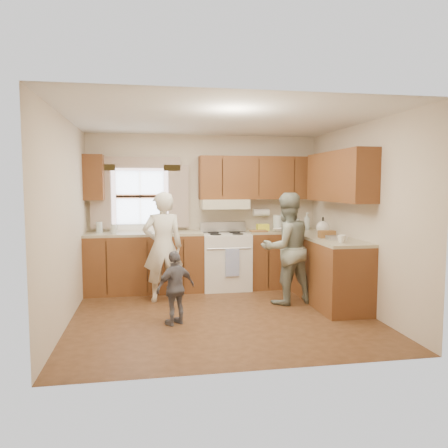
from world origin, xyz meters
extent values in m
plane|color=#442915|center=(0.00, 0.00, 0.00)|extent=(3.80, 3.80, 0.00)
plane|color=white|center=(0.00, 0.00, 2.50)|extent=(3.80, 3.80, 0.00)
plane|color=beige|center=(0.00, 1.75, 1.25)|extent=(3.80, 0.00, 3.80)
plane|color=beige|center=(0.00, -1.75, 1.25)|extent=(3.80, 0.00, 3.80)
plane|color=beige|center=(-1.90, 0.00, 1.25)|extent=(0.00, 3.50, 3.50)
plane|color=beige|center=(1.90, 0.00, 1.25)|extent=(0.00, 3.50, 3.50)
cube|color=#4D2410|center=(-0.99, 1.45, 0.45)|extent=(1.82, 0.60, 0.90)
cube|color=#4D2410|center=(1.29, 1.45, 0.45)|extent=(1.22, 0.60, 0.90)
cube|color=#482210|center=(1.60, 0.32, 0.45)|extent=(0.60, 1.65, 0.90)
cube|color=tan|center=(-0.99, 1.45, 0.92)|extent=(1.82, 0.60, 0.04)
cube|color=tan|center=(1.29, 1.45, 0.92)|extent=(1.22, 0.60, 0.04)
cube|color=tan|center=(1.60, 0.32, 0.92)|extent=(0.60, 1.65, 0.04)
cube|color=#4D2410|center=(0.90, 1.58, 1.80)|extent=(2.00, 0.33, 0.70)
cube|color=#482210|center=(-1.75, 1.58, 1.80)|extent=(0.30, 0.33, 0.70)
cube|color=#482210|center=(1.73, 0.32, 1.80)|extent=(0.33, 1.65, 0.70)
cube|color=beige|center=(0.30, 1.52, 1.38)|extent=(0.76, 0.45, 0.15)
cube|color=silver|center=(-1.05, 1.73, 1.50)|extent=(0.90, 0.03, 0.90)
cube|color=gold|center=(-1.63, 1.68, 1.50)|extent=(0.40, 0.05, 1.02)
cube|color=gold|center=(-0.47, 1.68, 1.50)|extent=(0.40, 0.05, 1.02)
cube|color=gold|center=(-1.05, 1.68, 2.02)|extent=(1.30, 0.05, 0.22)
cylinder|color=white|center=(0.95, 1.65, 1.22)|extent=(0.27, 0.12, 0.12)
imported|color=silver|center=(-0.56, 1.43, 0.99)|extent=(0.18, 0.18, 0.11)
imported|color=silver|center=(1.69, 1.45, 1.08)|extent=(0.15, 0.15, 0.28)
imported|color=silver|center=(1.14, 1.25, 0.96)|extent=(0.26, 0.26, 0.05)
imported|color=silver|center=(1.53, -0.24, 0.99)|extent=(0.14, 0.14, 0.10)
cylinder|color=silver|center=(-1.68, 1.51, 1.03)|extent=(0.10, 0.10, 0.17)
cylinder|color=silver|center=(-1.44, 1.34, 1.01)|extent=(0.10, 0.10, 0.15)
cube|color=olive|center=(0.81, 1.25, 0.95)|extent=(0.27, 0.20, 0.02)
cube|color=yellow|center=(0.92, 1.42, 0.99)|extent=(0.19, 0.13, 0.11)
cylinder|color=silver|center=(1.17, 1.43, 1.06)|extent=(0.15, 0.15, 0.25)
cylinder|color=silver|center=(1.47, 1.38, 1.04)|extent=(0.12, 0.12, 0.19)
sphere|color=silver|center=(1.67, 0.73, 1.04)|extent=(0.20, 0.20, 0.20)
cube|color=olive|center=(1.56, 0.32, 0.99)|extent=(0.22, 0.12, 0.10)
cube|color=silver|center=(1.59, 0.07, 0.97)|extent=(0.25, 0.17, 0.06)
cube|color=silver|center=(0.30, 1.43, 0.45)|extent=(0.76, 0.64, 0.90)
cube|color=#B7B7BC|center=(0.30, 1.69, 0.99)|extent=(0.76, 0.10, 0.16)
cylinder|color=#B7B7BC|center=(0.30, 1.11, 0.70)|extent=(0.68, 0.03, 0.03)
cube|color=#4E64B8|center=(0.35, 1.09, 0.48)|extent=(0.22, 0.02, 0.42)
cylinder|color=black|center=(0.12, 1.55, 0.91)|extent=(0.18, 0.18, 0.01)
cylinder|color=black|center=(0.48, 1.55, 0.91)|extent=(0.18, 0.18, 0.01)
cylinder|color=black|center=(0.12, 1.30, 0.91)|extent=(0.18, 0.18, 0.01)
cylinder|color=black|center=(0.48, 1.30, 0.91)|extent=(0.18, 0.18, 0.01)
imported|color=silver|center=(-0.72, 0.83, 0.79)|extent=(0.61, 0.43, 1.59)
imported|color=#233928|center=(1.00, 0.42, 0.79)|extent=(0.88, 0.75, 1.58)
imported|color=slate|center=(-0.61, -0.29, 0.45)|extent=(0.56, 0.45, 0.90)
camera|label=1|loc=(-0.91, -5.47, 1.69)|focal=35.00mm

